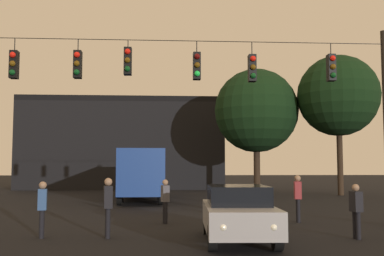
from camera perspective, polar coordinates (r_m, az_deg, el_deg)
ground_plane at (r=29.37m, az=-3.23°, el=-8.76°), size 168.00×168.00×0.00m
overhead_signal_span at (r=16.00m, az=-2.95°, el=3.08°), size 15.78×0.44×6.91m
city_bus at (r=29.37m, az=-6.36°, el=-5.10°), size 3.08×11.12×3.00m
car_near_right at (r=12.99m, az=5.68°, el=-10.26°), size 2.01×4.41×1.52m
pedestrian_crossing_left at (r=14.14m, az=19.52°, el=-9.27°), size 0.29×0.39×1.55m
pedestrian_crossing_center at (r=16.96m, az=-3.32°, el=-8.67°), size 0.32×0.41×1.58m
pedestrian_crossing_right at (r=13.73m, az=-10.29°, el=-9.16°), size 0.30×0.40×1.72m
pedestrian_near_bus at (r=17.73m, az=12.87°, el=-8.08°), size 0.29×0.39×1.73m
pedestrian_trailing at (r=14.22m, az=-17.92°, el=-9.12°), size 0.30×0.40×1.62m
corner_building at (r=45.55m, az=-8.33°, el=-2.03°), size 18.61×8.40×8.38m
tree_left_silhouette at (r=35.51m, az=17.53°, el=3.78°), size 5.91×5.91×10.17m
tree_behind_building at (r=35.61m, az=7.90°, el=2.10°), size 6.35×6.35×9.47m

